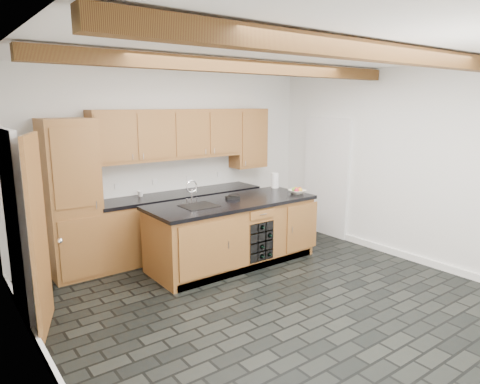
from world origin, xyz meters
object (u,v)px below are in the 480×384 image
(kitchen_scale, at_px, (233,197))
(fruit_bowl, at_px, (297,192))
(island, at_px, (233,232))
(paper_towel, at_px, (275,180))

(kitchen_scale, bearing_deg, fruit_bowl, 1.37)
(island, relative_size, fruit_bowl, 10.22)
(island, distance_m, paper_towel, 1.31)
(island, height_order, paper_towel, paper_towel)
(island, relative_size, kitchen_scale, 11.70)
(fruit_bowl, height_order, paper_towel, paper_towel)
(island, xyz_separation_m, kitchen_scale, (0.06, 0.09, 0.49))
(kitchen_scale, height_order, fruit_bowl, fruit_bowl)
(island, bearing_deg, fruit_bowl, -10.12)
(island, height_order, fruit_bowl, fruit_bowl)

